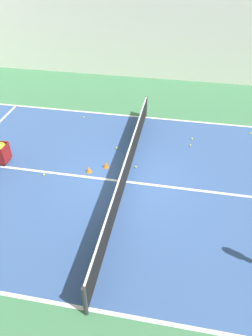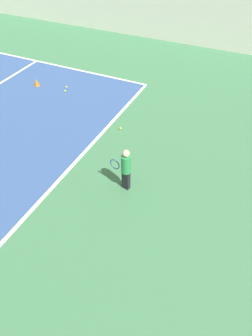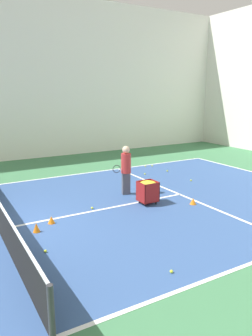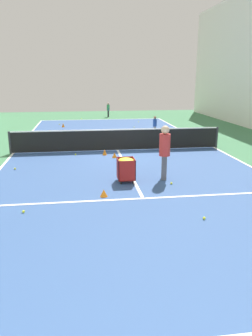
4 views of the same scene
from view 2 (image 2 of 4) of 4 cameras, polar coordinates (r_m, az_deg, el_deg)
line_baseline_near at (r=9.26m, az=-7.53°, el=2.44°), size 9.16×0.10×0.00m
player_near_baseline at (r=7.74m, az=-0.09°, el=0.18°), size 0.28×0.58×1.18m
training_cone_2 at (r=13.00m, az=-15.32°, el=14.19°), size 0.20×0.20×0.26m
tennis_ball_7 at (r=12.38m, az=-10.57°, el=13.05°), size 0.07×0.07×0.07m
tennis_ball_11 at (r=10.14m, az=-0.97°, el=6.92°), size 0.07×0.07×0.07m
tennis_ball_12 at (r=12.64m, az=-10.35°, el=13.70°), size 0.07×0.07×0.07m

